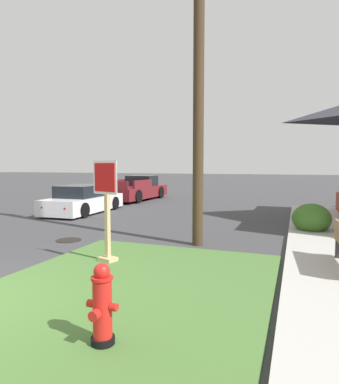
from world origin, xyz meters
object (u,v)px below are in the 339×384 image
(pickup_truck_maroon, at_px, (137,190))
(manhole_cover, at_px, (69,240))
(parked_sedan_white, at_px, (83,201))
(stop_sign, at_px, (107,213))
(utility_pole, at_px, (199,33))
(fire_hydrant, at_px, (102,306))

(pickup_truck_maroon, bearing_deg, manhole_cover, -73.75)
(parked_sedan_white, xyz_separation_m, pickup_truck_maroon, (-0.25, 6.03, 0.07))
(parked_sedan_white, relative_size, pickup_truck_maroon, 0.84)
(stop_sign, xyz_separation_m, parked_sedan_white, (-5.20, 6.60, -0.57))
(parked_sedan_white, height_order, utility_pole, utility_pole)
(manhole_cover, bearing_deg, stop_sign, -36.37)
(utility_pole, bearing_deg, stop_sign, -118.57)
(fire_hydrant, height_order, manhole_cover, fire_hydrant)
(pickup_truck_maroon, height_order, utility_pole, utility_pole)
(manhole_cover, relative_size, pickup_truck_maroon, 0.13)
(fire_hydrant, relative_size, pickup_truck_maroon, 0.17)
(stop_sign, bearing_deg, parked_sedan_white, 128.23)
(stop_sign, xyz_separation_m, manhole_cover, (-2.26, 1.66, -1.10))
(fire_hydrant, xyz_separation_m, utility_pole, (-0.40, 5.38, 4.95))
(utility_pole, bearing_deg, parked_sedan_white, 147.30)
(fire_hydrant, relative_size, manhole_cover, 1.35)
(stop_sign, xyz_separation_m, utility_pole, (1.32, 2.42, 4.37))
(parked_sedan_white, bearing_deg, manhole_cover, -59.20)
(manhole_cover, height_order, parked_sedan_white, parked_sedan_white)
(manhole_cover, relative_size, parked_sedan_white, 0.15)
(stop_sign, height_order, parked_sedan_white, stop_sign)
(stop_sign, height_order, manhole_cover, stop_sign)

